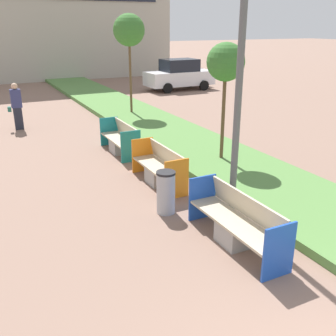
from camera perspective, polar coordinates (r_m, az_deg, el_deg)
planter_grass_strip at (r=15.13m, az=-1.27°, el=5.76°), size 2.80×120.00×0.18m
building_backdrop at (r=34.35m, az=-15.86°, el=22.16°), size 15.47×8.67×10.98m
bench_blue_frame at (r=7.38m, az=9.96°, el=-8.17°), size 0.65×2.36×0.94m
bench_orange_frame at (r=9.97m, az=-1.24°, el=-0.24°), size 0.65×2.05×0.94m
bench_teal_frame at (r=12.51m, az=-6.91°, el=3.85°), size 0.65×2.02×0.94m
litter_bin at (r=8.38m, az=-0.31°, el=-3.54°), size 0.41×0.41×0.94m
sapling_tree_near at (r=11.06m, az=8.37°, el=14.80°), size 1.04×1.04×3.41m
sapling_tree_far at (r=17.35m, az=-5.68°, el=19.22°), size 1.33×1.33×4.29m
pedestrian_walking at (r=16.24m, az=-21.12°, el=8.39°), size 0.53×0.24×1.78m
parked_car_distant at (r=24.96m, az=1.65°, el=13.37°), size 4.23×2.00×1.86m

